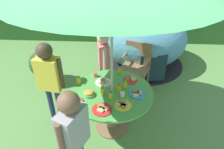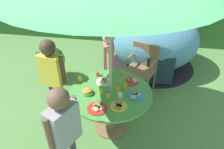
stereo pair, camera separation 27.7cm
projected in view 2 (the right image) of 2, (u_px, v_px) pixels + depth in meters
name	position (u px, v px, depth m)	size (l,w,h in m)	color
ground_plane	(111.00, 126.00, 3.16)	(10.00, 10.00, 0.02)	#548442
hedge_backdrop	(134.00, 3.00, 5.58)	(9.00, 0.70, 2.17)	#285623
garden_table	(111.00, 102.00, 2.88)	(1.17, 1.17, 0.71)	brown
wooden_chair	(142.00, 65.00, 3.74)	(0.64, 0.60, 0.92)	brown
dome_tent	(154.00, 40.00, 4.46)	(2.27, 2.27, 1.31)	teal
potted_plant	(52.00, 62.00, 4.08)	(0.53, 0.53, 0.73)	brown
child_in_pink_shirt	(109.00, 56.00, 3.50)	(0.24, 0.41, 1.24)	navy
child_in_yellow_shirt	(52.00, 70.00, 2.96)	(0.45, 0.25, 1.35)	navy
child_in_grey_shirt	(63.00, 125.00, 2.07)	(0.31, 0.41, 1.31)	#3F3F47
snack_bowl	(87.00, 92.00, 2.70)	(0.16, 0.16, 0.07)	#66B259
plate_center_front	(132.00, 81.00, 2.96)	(0.22, 0.22, 0.03)	red
plate_front_edge	(119.00, 106.00, 2.50)	(0.22, 0.22, 0.03)	yellow
plate_center_back	(104.00, 81.00, 2.95)	(0.24, 0.24, 0.03)	white
plate_mid_right	(135.00, 96.00, 2.67)	(0.24, 0.24, 0.03)	#338CD8
plate_back_edge	(97.00, 108.00, 2.47)	(0.26, 0.26, 0.03)	red
juice_bottle_near_left	(80.00, 78.00, 2.95)	(0.06, 0.06, 0.12)	yellow
juice_bottle_near_right	(108.00, 95.00, 2.62)	(0.05, 0.05, 0.11)	yellow
juice_bottle_far_left	(123.00, 71.00, 3.13)	(0.06, 0.06, 0.12)	yellow
juice_bottle_far_right	(125.00, 85.00, 2.80)	(0.05, 0.05, 0.12)	yellow
juice_bottle_mid_left	(118.00, 88.00, 2.76)	(0.05, 0.05, 0.10)	yellow
juice_bottle_spot_a	(101.00, 90.00, 2.71)	(0.05, 0.05, 0.12)	yellow
cup_near	(97.00, 74.00, 3.09)	(0.06, 0.06, 0.07)	#E04C47
cup_far	(120.00, 95.00, 2.65)	(0.06, 0.06, 0.06)	white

